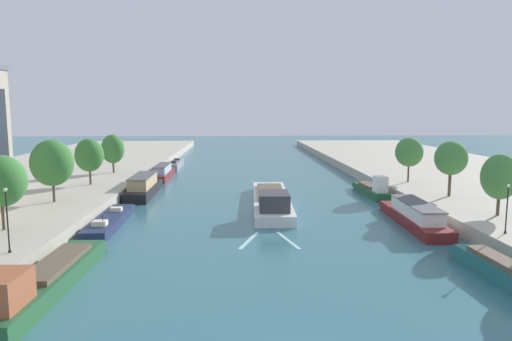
{
  "coord_description": "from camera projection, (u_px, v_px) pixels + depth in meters",
  "views": [
    {
      "loc": [
        -3.02,
        -19.64,
        12.02
      ],
      "look_at": [
        0.0,
        51.93,
        2.6
      ],
      "focal_mm": 32.0,
      "sensor_mm": 36.0,
      "label": 1
    }
  ],
  "objects": [
    {
      "name": "moored_boat_left_midway",
      "position": [
        163.0,
        172.0,
        81.75
      ],
      "size": [
        2.59,
        14.28,
        2.49
      ],
      "color": "maroon",
      "rests_on": "ground"
    },
    {
      "name": "tree_left_by_lamp",
      "position": [
        89.0,
        155.0,
        64.17
      ],
      "size": [
        3.95,
        3.95,
        6.52
      ],
      "color": "brown",
      "rests_on": "quay_left"
    },
    {
      "name": "moored_boat_right_lone",
      "position": [
        414.0,
        215.0,
        48.15
      ],
      "size": [
        3.46,
        15.98,
        2.52
      ],
      "color": "maroon",
      "rests_on": "ground"
    },
    {
      "name": "lamppost_right_bank",
      "position": [
        507.0,
        207.0,
        38.6
      ],
      "size": [
        0.28,
        0.28,
        4.25
      ],
      "color": "black",
      "rests_on": "quay_right"
    },
    {
      "name": "barge_midriver",
      "position": [
        271.0,
        200.0,
        57.16
      ],
      "size": [
        5.23,
        23.98,
        3.08
      ],
      "color": "silver",
      "rests_on": "ground"
    },
    {
      "name": "lamppost_left_bank",
      "position": [
        7.0,
        218.0,
        33.27
      ],
      "size": [
        0.28,
        0.28,
        4.85
      ],
      "color": "black",
      "rests_on": "quay_left"
    },
    {
      "name": "quay_right",
      "position": [
        468.0,
        177.0,
        77.03
      ],
      "size": [
        36.0,
        170.0,
        1.62
      ],
      "primitive_type": "cube",
      "color": "#B7AD9E",
      "rests_on": "ground"
    },
    {
      "name": "wake_behind_barge",
      "position": [
        268.0,
        240.0,
        42.56
      ],
      "size": [
        5.6,
        5.99,
        0.03
      ],
      "color": "#A5D1DB",
      "rests_on": "ground"
    },
    {
      "name": "tree_left_third",
      "position": [
        52.0,
        163.0,
        51.78
      ],
      "size": [
        4.73,
        4.73,
        7.14
      ],
      "color": "brown",
      "rests_on": "quay_left"
    },
    {
      "name": "tree_left_nearest",
      "position": [
        0.0,
        181.0,
        39.45
      ],
      "size": [
        4.34,
        4.34,
        6.63
      ],
      "color": "brown",
      "rests_on": "quay_left"
    },
    {
      "name": "moored_boat_left_end",
      "position": [
        176.0,
        164.0,
        97.12
      ],
      "size": [
        2.15,
        12.53,
        2.4
      ],
      "color": "gray",
      "rests_on": "ground"
    },
    {
      "name": "tree_left_second",
      "position": [
        113.0,
        149.0,
        76.58
      ],
      "size": [
        3.83,
        3.83,
        6.43
      ],
      "color": "brown",
      "rests_on": "quay_left"
    },
    {
      "name": "moored_boat_right_far",
      "position": [
        509.0,
        272.0,
        31.3
      ],
      "size": [
        2.3,
        11.88,
        3.45
      ],
      "color": "#23666B",
      "rests_on": "ground"
    },
    {
      "name": "moored_boat_left_gap_after",
      "position": [
        110.0,
        220.0,
        48.09
      ],
      "size": [
        2.71,
        14.08,
        2.07
      ],
      "color": "#1E284C",
      "rests_on": "ground"
    },
    {
      "name": "tree_right_third",
      "position": [
        409.0,
        152.0,
        66.46
      ],
      "size": [
        3.99,
        3.99,
        6.54
      ],
      "color": "brown",
      "rests_on": "quay_right"
    },
    {
      "name": "tree_right_past_mid",
      "position": [
        500.0,
        177.0,
        45.17
      ],
      "size": [
        3.62,
        3.62,
        6.19
      ],
      "color": "brown",
      "rests_on": "quay_right"
    },
    {
      "name": "tree_right_second",
      "position": [
        451.0,
        158.0,
        55.33
      ],
      "size": [
        3.87,
        3.87,
        6.77
      ],
      "color": "brown",
      "rests_on": "quay_right"
    },
    {
      "name": "moored_boat_right_second",
      "position": [
        372.0,
        189.0,
        64.82
      ],
      "size": [
        2.48,
        11.49,
        3.23
      ],
      "color": "#235633",
      "rests_on": "ground"
    },
    {
      "name": "moored_boat_left_far",
      "position": [
        144.0,
        187.0,
        65.22
      ],
      "size": [
        3.34,
        15.18,
        2.97
      ],
      "color": "black",
      "rests_on": "ground"
    },
    {
      "name": "moored_boat_left_near",
      "position": [
        44.0,
        280.0,
        29.84
      ],
      "size": [
        3.22,
        16.61,
        3.19
      ],
      "color": "#235633",
      "rests_on": "ground"
    },
    {
      "name": "quay_left",
      "position": [
        33.0,
        180.0,
        74.01
      ],
      "size": [
        36.0,
        170.0,
        1.62
      ],
      "primitive_type": "cube",
      "color": "#B7AD9E",
      "rests_on": "ground"
    }
  ]
}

